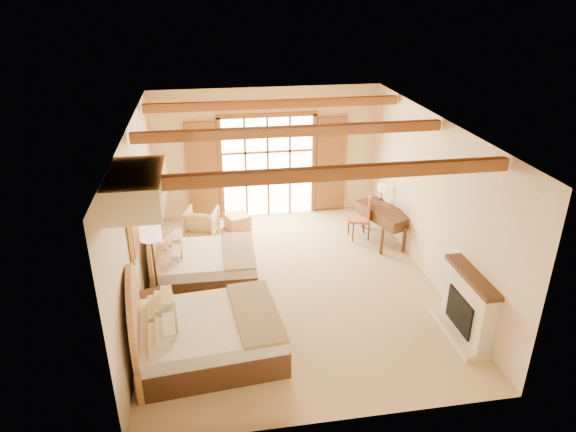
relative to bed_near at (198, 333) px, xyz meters
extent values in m
plane|color=tan|center=(1.79, 1.85, -0.45)|extent=(7.00, 7.00, 0.00)
plane|color=beige|center=(1.79, 5.35, 1.15)|extent=(5.50, 0.00, 5.50)
plane|color=beige|center=(-0.96, 1.85, 1.15)|extent=(0.00, 7.00, 7.00)
plane|color=beige|center=(4.54, 1.85, 1.15)|extent=(0.00, 7.00, 7.00)
plane|color=#B9793C|center=(1.79, 1.85, 2.75)|extent=(7.00, 7.00, 0.00)
cube|color=white|center=(1.79, 5.31, 0.80)|extent=(2.20, 0.02, 2.50)
cube|color=brown|center=(0.19, 5.28, 0.80)|extent=(0.75, 0.06, 2.40)
cube|color=brown|center=(3.39, 5.28, 0.80)|extent=(0.75, 0.06, 2.40)
cube|color=beige|center=(4.41, -0.15, 0.10)|extent=(0.25, 1.30, 1.10)
cube|color=black|center=(4.34, -0.15, 0.00)|extent=(0.18, 0.80, 0.60)
cube|color=beige|center=(4.32, -0.15, -0.40)|extent=(0.45, 1.40, 0.10)
cube|color=#492E1A|center=(4.40, -0.15, 0.67)|extent=(0.30, 1.40, 0.08)
cube|color=gold|center=(-0.92, 1.10, 1.30)|extent=(0.05, 0.95, 0.75)
cube|color=gold|center=(-0.89, 1.10, 1.30)|extent=(0.02, 0.82, 0.62)
cube|color=beige|center=(-0.61, -0.15, 2.50)|extent=(0.70, 1.40, 0.45)
cube|color=#492E1A|center=(0.16, 0.00, -0.23)|extent=(2.38, 1.88, 0.44)
cube|color=white|center=(0.16, 0.00, 0.11)|extent=(2.33, 1.85, 0.24)
cube|color=#907B55|center=(0.92, 0.00, 0.24)|extent=(0.82, 1.78, 0.05)
cube|color=#919769|center=(-0.35, 0.00, 0.36)|extent=(0.17, 0.47, 0.26)
cube|color=#492E1A|center=(0.14, 2.31, -0.25)|extent=(2.01, 1.54, 0.39)
cube|color=white|center=(0.14, 2.31, 0.05)|extent=(1.97, 1.51, 0.21)
cube|color=#907B55|center=(0.82, 2.31, 0.16)|extent=(0.63, 1.54, 0.05)
cube|color=#919769|center=(-0.31, 2.31, 0.27)|extent=(0.13, 0.41, 0.23)
cube|color=#492E1A|center=(-0.66, 0.89, -0.13)|extent=(0.67, 0.67, 0.64)
cylinder|color=#342614|center=(-0.71, 1.44, -0.43)|extent=(0.24, 0.24, 0.03)
cylinder|color=#342614|center=(-0.71, 1.44, 0.31)|extent=(0.04, 0.04, 1.47)
cylinder|color=beige|center=(-0.71, 1.44, 1.12)|extent=(0.36, 0.36, 0.30)
imported|color=tan|center=(0.09, 4.37, -0.12)|extent=(0.86, 0.87, 0.65)
cube|color=tan|center=(0.94, 4.53, -0.26)|extent=(0.66, 0.66, 0.37)
cube|color=#492E1A|center=(4.19, 3.43, 0.30)|extent=(1.06, 1.55, 0.05)
cube|color=#492E1A|center=(4.19, 3.43, 0.16)|extent=(1.02, 1.50, 0.22)
cube|color=#B67749|center=(3.68, 3.63, 0.02)|extent=(0.59, 0.59, 0.06)
cube|color=#B67749|center=(3.88, 3.63, 0.33)|extent=(0.19, 0.46, 0.57)
cylinder|color=#342614|center=(4.29, 3.97, 0.33)|extent=(0.11, 0.11, 0.02)
cylinder|color=#342614|center=(4.29, 3.97, 0.47)|extent=(0.02, 0.02, 0.27)
cylinder|color=beige|center=(4.29, 3.97, 0.63)|extent=(0.19, 0.19, 0.15)
camera|label=1|loc=(0.33, -6.64, 4.95)|focal=32.00mm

